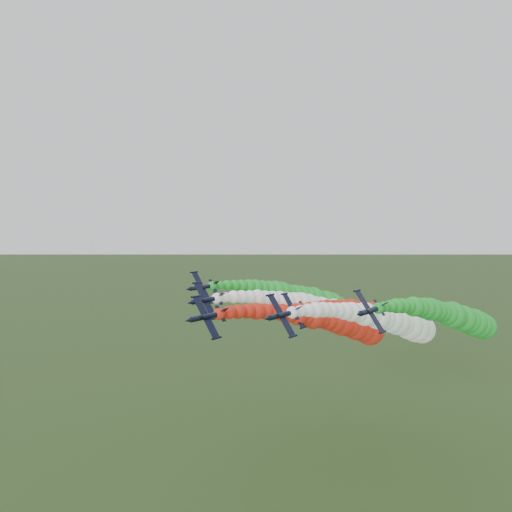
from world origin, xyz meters
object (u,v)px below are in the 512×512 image
(jet_inner_left, at_px, (323,309))
(jet_outer_left, at_px, (308,298))
(jet_trail, at_px, (385,316))
(jet_lead, at_px, (336,323))
(jet_outer_right, at_px, (457,318))
(jet_inner_right, at_px, (393,322))

(jet_inner_left, distance_m, jet_outer_left, 14.27)
(jet_outer_left, xyz_separation_m, jet_trail, (20.77, 6.44, -3.90))
(jet_lead, bearing_deg, jet_outer_right, 37.02)
(jet_inner_left, xyz_separation_m, jet_outer_right, (31.50, 7.48, 0.38))
(jet_inner_left, distance_m, jet_inner_right, 19.37)
(jet_inner_right, relative_size, jet_trail, 1.00)
(jet_inner_right, bearing_deg, jet_trail, 119.37)
(jet_inner_left, height_order, jet_outer_right, jet_outer_right)
(jet_inner_left, height_order, jet_inner_right, jet_inner_left)
(jet_inner_right, relative_size, jet_outer_right, 1.01)
(jet_lead, bearing_deg, jet_inner_left, 134.74)
(jet_inner_right, height_order, jet_outer_left, jet_outer_left)
(jet_lead, relative_size, jet_outer_right, 1.01)
(jet_trail, bearing_deg, jet_inner_left, -122.53)
(jet_inner_left, xyz_separation_m, jet_outer_left, (-10.60, 9.52, 0.88))
(jet_inner_right, height_order, jet_trail, jet_inner_right)
(jet_lead, height_order, jet_inner_left, jet_inner_left)
(jet_trail, bearing_deg, jet_inner_right, -60.63)
(jet_lead, xyz_separation_m, jet_inner_left, (-9.23, 9.32, 0.96))
(jet_outer_left, bearing_deg, jet_lead, -43.52)
(jet_inner_right, xyz_separation_m, jet_outer_right, (12.15, 7.82, 1.20))
(jet_lead, relative_size, jet_inner_left, 1.00)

